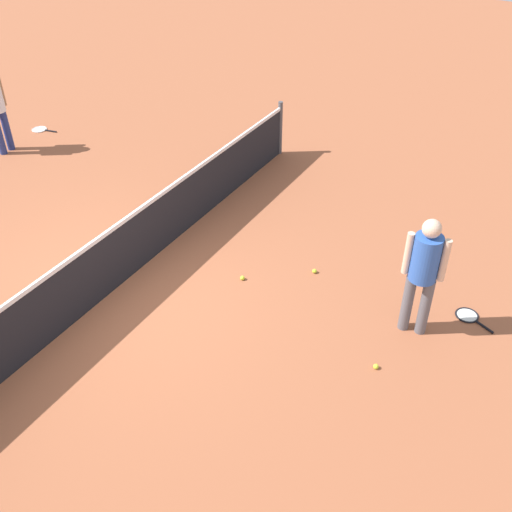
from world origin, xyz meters
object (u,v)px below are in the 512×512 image
object	(u,v)px
tennis_racket_far_player	(40,130)
tennis_racket_near_player	(469,316)
player_near_side	(424,268)
tennis_ball_near_player	(315,271)
tennis_ball_midcourt	(242,278)
tennis_ball_by_net	(376,366)

from	to	relation	value
tennis_racket_far_player	tennis_racket_near_player	bearing A→B (deg)	-98.45
player_near_side	tennis_racket_far_player	size ratio (longest dim) A/B	2.81
player_near_side	tennis_ball_near_player	xyz separation A→B (m)	(0.45, 1.62, -0.98)
player_near_side	tennis_ball_midcourt	distance (m)	2.65
tennis_ball_near_player	tennis_ball_by_net	bearing A→B (deg)	-132.45
tennis_racket_far_player	tennis_ball_by_net	size ratio (longest dim) A/B	9.17
player_near_side	tennis_racket_far_player	distance (m)	9.17
tennis_racket_far_player	tennis_ball_by_net	distance (m)	9.21
tennis_ball_by_net	tennis_ball_midcourt	size ratio (longest dim) A/B	1.00
tennis_racket_far_player	tennis_ball_midcourt	size ratio (longest dim) A/B	9.17
tennis_ball_midcourt	tennis_racket_far_player	bearing A→B (deg)	70.74
player_near_side	tennis_racket_far_player	xyz separation A→B (m)	(2.03, 8.89, -1.00)
tennis_racket_near_player	tennis_ball_midcourt	distance (m)	3.16
player_near_side	tennis_ball_by_net	world-z (taller)	player_near_side
tennis_racket_near_player	tennis_racket_far_player	size ratio (longest dim) A/B	0.99
tennis_racket_near_player	tennis_ball_by_net	xyz separation A→B (m)	(-1.51, 0.74, 0.02)
tennis_ball_near_player	tennis_ball_midcourt	size ratio (longest dim) A/B	1.00
tennis_ball_midcourt	tennis_ball_near_player	bearing A→B (deg)	-51.12
tennis_ball_midcourt	player_near_side	bearing A→B (deg)	-84.89
tennis_ball_by_net	tennis_racket_far_player	bearing A→B (deg)	71.53
tennis_racket_far_player	tennis_ball_by_net	bearing A→B (deg)	-108.47
tennis_racket_near_player	tennis_racket_far_player	world-z (taller)	same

